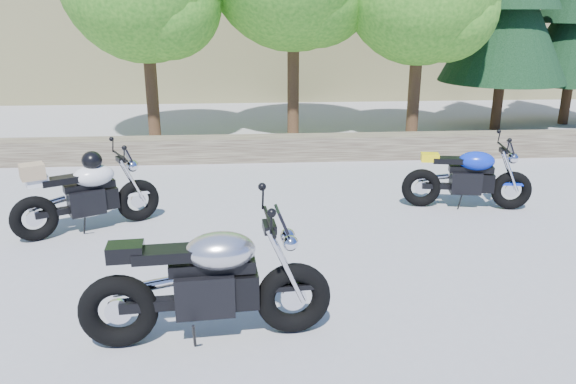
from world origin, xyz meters
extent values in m
plane|color=#939399|center=(0.00, 0.00, 0.00)|extent=(90.00, 90.00, 0.00)
cube|color=#44372D|center=(0.00, 5.50, 0.25)|extent=(22.00, 0.55, 0.50)
cylinder|color=#382314|center=(-2.50, 7.20, 1.51)|extent=(0.28, 0.28, 3.02)
sphere|color=#257319|center=(-2.00, 6.90, 3.13)|extent=(2.38, 2.38, 2.38)
cylinder|color=#382314|center=(0.80, 7.60, 1.68)|extent=(0.28, 0.28, 3.36)
cylinder|color=#382314|center=(3.60, 7.00, 1.46)|extent=(0.28, 0.28, 2.91)
sphere|color=#257319|center=(4.10, 6.70, 3.02)|extent=(2.29, 2.29, 2.29)
cylinder|color=#382314|center=(6.20, 8.20, 1.08)|extent=(0.26, 0.26, 2.16)
cone|color=black|center=(6.20, 8.20, 2.88)|extent=(3.17, 3.17, 3.24)
cylinder|color=#382314|center=(8.40, 8.80, 0.96)|extent=(0.26, 0.26, 1.92)
torus|color=black|center=(0.10, -1.14, 0.37)|extent=(0.75, 0.24, 0.73)
torus|color=black|center=(-1.55, -1.27, 0.37)|extent=(0.75, 0.24, 0.73)
cylinder|color=silver|center=(0.10, -1.14, 0.37)|extent=(0.26, 0.07, 0.25)
cylinder|color=silver|center=(-1.55, -1.27, 0.37)|extent=(0.26, 0.07, 0.25)
cube|color=black|center=(-0.75, -1.21, 0.50)|extent=(0.58, 0.39, 0.41)
cube|color=black|center=(-0.67, -1.20, 0.76)|extent=(0.82, 0.25, 0.11)
ellipsoid|color=#BCBCC1|center=(-0.59, -1.20, 0.92)|extent=(0.69, 0.50, 0.35)
cube|color=black|center=(-1.09, -1.24, 0.92)|extent=(0.59, 0.30, 0.10)
cube|color=black|center=(-1.43, -1.27, 0.96)|extent=(0.34, 0.25, 0.15)
cylinder|color=black|center=(-0.13, -1.16, 1.18)|extent=(0.10, 0.76, 0.04)
sphere|color=silver|center=(0.05, -1.14, 0.99)|extent=(0.21, 0.21, 0.21)
torus|color=black|center=(-1.97, 2.07, 0.32)|extent=(0.64, 0.44, 0.64)
torus|color=black|center=(-3.24, 1.39, 0.32)|extent=(0.64, 0.44, 0.64)
cylinder|color=silver|center=(-1.97, 2.07, 0.32)|extent=(0.21, 0.14, 0.22)
cylinder|color=silver|center=(-3.24, 1.39, 0.32)|extent=(0.21, 0.14, 0.22)
cube|color=black|center=(-2.62, 1.72, 0.44)|extent=(0.56, 0.49, 0.36)
cube|color=black|center=(-2.56, 1.75, 0.66)|extent=(0.69, 0.47, 0.10)
ellipsoid|color=silver|center=(-2.50, 1.79, 0.80)|extent=(0.69, 0.61, 0.30)
cube|color=black|center=(-2.89, 1.58, 0.80)|extent=(0.55, 0.43, 0.09)
cube|color=silver|center=(-3.15, 1.44, 0.84)|extent=(0.34, 0.31, 0.13)
cylinder|color=black|center=(-2.14, 1.97, 1.03)|extent=(0.34, 0.60, 0.03)
sphere|color=silver|center=(-2.00, 2.05, 0.86)|extent=(0.18, 0.18, 0.18)
ellipsoid|color=black|center=(-2.50, 1.79, 1.02)|extent=(0.39, 0.39, 0.27)
cube|color=#937955|center=(-3.19, 1.42, 0.98)|extent=(0.39, 0.37, 0.20)
torus|color=black|center=(3.82, 2.16, 0.31)|extent=(0.64, 0.26, 0.62)
torus|color=black|center=(2.44, 2.40, 0.31)|extent=(0.64, 0.26, 0.62)
cylinder|color=silver|center=(3.82, 2.16, 0.31)|extent=(0.22, 0.08, 0.21)
cylinder|color=silver|center=(2.44, 2.40, 0.31)|extent=(0.22, 0.08, 0.21)
cube|color=black|center=(3.11, 2.28, 0.43)|extent=(0.51, 0.37, 0.35)
cube|color=black|center=(3.18, 2.27, 0.64)|extent=(0.70, 0.27, 0.10)
ellipsoid|color=#0C27BC|center=(3.25, 2.26, 0.78)|extent=(0.62, 0.47, 0.30)
cube|color=black|center=(2.83, 2.33, 0.78)|extent=(0.52, 0.29, 0.09)
cube|color=yellow|center=(2.54, 2.38, 0.82)|extent=(0.30, 0.24, 0.13)
cylinder|color=black|center=(3.63, 2.19, 1.00)|extent=(0.14, 0.64, 0.03)
sphere|color=silver|center=(3.79, 2.17, 0.84)|extent=(0.18, 0.18, 0.18)
camera|label=1|loc=(-0.30, -5.98, 3.05)|focal=35.00mm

